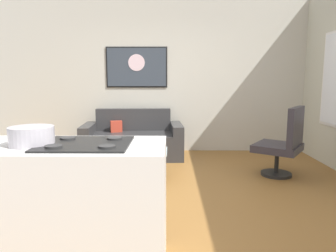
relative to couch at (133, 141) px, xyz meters
name	(u,v)px	position (x,y,z in m)	size (l,w,h in m)	color
ground	(160,198)	(0.54, -1.89, -0.30)	(6.40, 6.40, 0.04)	brown
back_wall	(164,77)	(0.54, 0.53, 1.12)	(6.40, 0.05, 2.80)	beige
couch	(133,141)	(0.00, 0.00, 0.00)	(1.76, 0.96, 0.83)	#2F2E30
coffee_table	(133,153)	(0.14, -1.18, 0.07)	(0.94, 0.53, 0.38)	silver
armchair	(284,143)	(2.24, -1.11, 0.20)	(0.82, 0.83, 0.99)	black
kitchen_counter	(46,208)	(-0.22, -3.29, 0.18)	(1.69, 0.67, 0.94)	white
mixing_bowl	(32,136)	(-0.27, -3.32, 0.70)	(0.29, 0.29, 0.13)	silver
wall_painting	(137,67)	(0.03, 0.49, 1.30)	(1.13, 0.03, 0.74)	black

